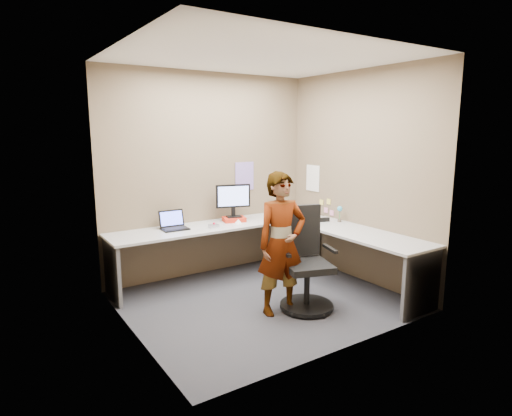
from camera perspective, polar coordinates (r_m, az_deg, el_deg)
ground at (r=5.07m, az=0.97°, el=-12.27°), size 3.00×3.00×0.00m
wall_back at (r=5.82m, az=-6.23°, el=4.42°), size 3.00×0.00×3.00m
wall_right at (r=5.69m, az=13.64°, el=4.04°), size 0.00×2.70×2.70m
wall_left at (r=4.07m, az=-16.72°, el=1.42°), size 0.00×2.70×2.70m
ceiling at (r=4.73m, az=1.08°, el=19.49°), size 3.00×3.00×0.00m
desk at (r=5.41m, az=2.52°, el=-4.19°), size 2.98×2.58×0.73m
paper_ream at (r=5.78m, az=-2.94°, el=-1.51°), size 0.34×0.29×0.06m
monitor at (r=5.74m, az=-3.05°, el=1.36°), size 0.46×0.19×0.44m
laptop at (r=5.44m, az=-10.95°, el=-2.15°), size 0.33×0.28×0.23m
trackball_mouse at (r=5.44m, az=-5.65°, el=-2.36°), size 0.12×0.08×0.07m
origami at (r=5.65m, az=-2.38°, el=-1.78°), size 0.10×0.10×0.06m
stapler at (r=5.83m, az=9.07°, el=-1.55°), size 0.16×0.08×0.05m
flower at (r=5.83m, az=11.10°, el=-0.45°), size 0.07×0.07×0.22m
calendar_purple at (r=6.09m, az=-1.55°, el=4.26°), size 0.30×0.01×0.40m
calendar_white at (r=6.34m, az=7.59°, el=3.96°), size 0.01×0.28×0.38m
sticky_note_a at (r=6.12m, az=9.66°, el=0.84°), size 0.01×0.07×0.07m
sticky_note_b at (r=6.18m, az=9.31°, el=-0.28°), size 0.01×0.07×0.07m
sticky_note_c at (r=6.10m, az=10.07°, el=-0.64°), size 0.01×0.07×0.07m
sticky_note_d at (r=6.23m, az=8.72°, el=0.76°), size 0.01×0.07×0.07m
office_chair at (r=4.78m, az=6.54°, el=-7.93°), size 0.64×0.62×1.11m
person at (r=4.54m, az=3.42°, el=-4.78°), size 0.60×0.44×1.53m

